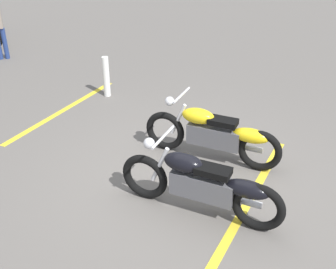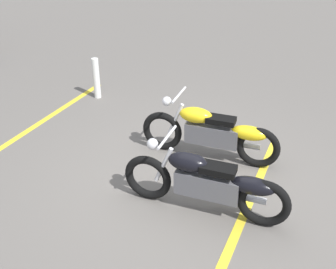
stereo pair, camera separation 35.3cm
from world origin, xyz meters
The scene contains 6 objects.
ground_plane centered at (0.00, 0.00, 0.00)m, with size 60.00×60.00×0.00m, color #66605B.
motorcycle_bright_foreground centered at (-0.13, -0.65, 0.46)m, with size 2.23×0.62×1.04m.
motorcycle_dark_foreground centered at (-0.51, 0.64, 0.46)m, with size 2.23×0.62×1.04m.
bollard_post centered at (2.85, -1.95, 0.43)m, with size 0.14×0.14×0.86m, color white.
parking_stripe_near centered at (-0.98, -0.06, 0.00)m, with size 3.20×0.12×0.01m, color yellow.
parking_stripe_mid centered at (3.20, -0.96, 0.00)m, with size 3.20×0.12×0.01m, color yellow.
Camera 1 is at (-2.13, 4.62, 3.55)m, focal length 44.16 mm.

